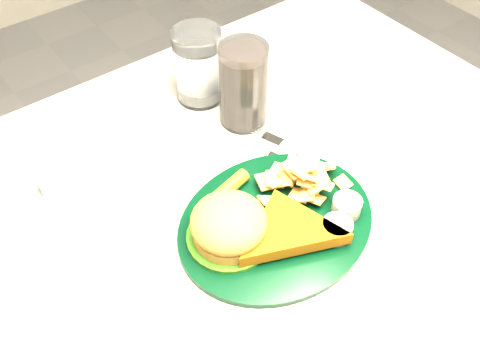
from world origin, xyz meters
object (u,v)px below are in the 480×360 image
object	(u,v)px
table	(228,316)
water_glass	(198,66)
fork_napkin	(297,164)
dinner_plate	(277,210)
cola_glass	(244,86)

from	to	relation	value
table	water_glass	size ratio (longest dim) A/B	8.71
table	fork_napkin	bearing A→B (deg)	-5.33
dinner_plate	fork_napkin	world-z (taller)	dinner_plate
table	fork_napkin	world-z (taller)	fork_napkin
water_glass	table	bearing A→B (deg)	-115.98
dinner_plate	water_glass	xyz separation A→B (m)	(0.08, 0.32, 0.03)
table	fork_napkin	size ratio (longest dim) A/B	7.72
cola_glass	fork_napkin	world-z (taller)	cola_glass
dinner_plate	water_glass	size ratio (longest dim) A/B	2.25
water_glass	cola_glass	size ratio (longest dim) A/B	0.91
fork_napkin	water_glass	bearing A→B (deg)	75.25
table	dinner_plate	world-z (taller)	dinner_plate
cola_glass	fork_napkin	size ratio (longest dim) A/B	0.98
dinner_plate	fork_napkin	bearing A→B (deg)	32.46
water_glass	cola_glass	xyz separation A→B (m)	(0.02, -0.10, 0.01)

